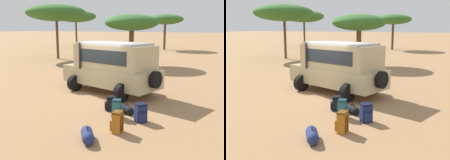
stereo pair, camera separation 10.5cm
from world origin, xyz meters
TOP-DOWN VIEW (x-y plane):
  - ground_plane at (0.00, 0.00)m, footprint 320.00×320.00m
  - safari_vehicle at (0.27, 0.74)m, footprint 5.47×3.53m
  - backpack_beside_front_wheel at (1.45, -1.76)m, footprint 0.51×0.50m
  - backpack_cluster_center at (2.62, -3.63)m, footprint 0.38×0.39m
  - backpack_near_rear_wheel at (2.05, -2.43)m, footprint 0.42×0.36m
  - backpack_outermost at (2.94, -2.45)m, footprint 0.49×0.49m
  - duffel_bag_low_black_case at (2.14, -4.57)m, footprint 0.69×0.80m
  - duffel_bag_soft_canvas at (2.18, -1.85)m, footprint 0.68×0.56m
  - acacia_tree_far_left at (-17.93, 24.63)m, footprint 6.40×6.09m
  - acacia_tree_left_mid at (-10.98, 10.99)m, footprint 5.69×6.21m
  - acacia_tree_centre_back at (-4.25, 26.59)m, footprint 5.03×5.19m
  - acacia_tree_right_mid at (-2.54, 10.02)m, footprint 4.45×4.50m

SIDE VIEW (x-z plane):
  - ground_plane at x=0.00m, z-range 0.00..0.00m
  - duffel_bag_soft_canvas at x=2.18m, z-range -0.05..0.35m
  - duffel_bag_low_black_case at x=2.14m, z-range -0.05..0.39m
  - backpack_beside_front_wheel at x=1.45m, z-range -0.01..0.54m
  - backpack_outermost at x=2.94m, z-range -0.01..0.63m
  - backpack_near_rear_wheel at x=2.05m, z-range -0.01..0.65m
  - backpack_cluster_center at x=2.62m, z-range -0.01..0.65m
  - safari_vehicle at x=0.27m, z-range 0.07..2.51m
  - acacia_tree_right_mid at x=-2.54m, z-range 1.39..5.59m
  - acacia_tree_centre_back at x=-4.25m, z-range 1.74..6.68m
  - acacia_tree_left_mid at x=-10.98m, z-range 1.85..7.22m
  - acacia_tree_far_left at x=-17.93m, z-range 1.94..7.66m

